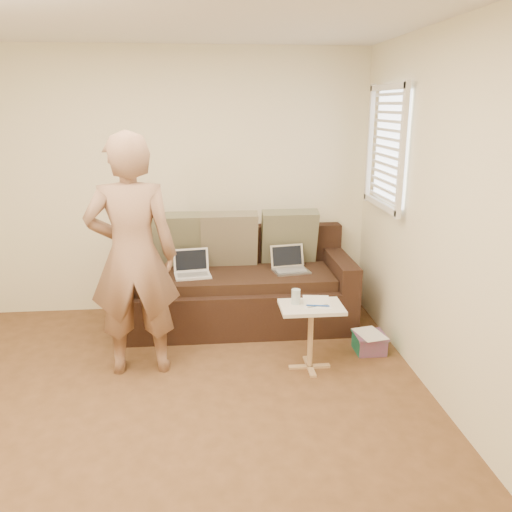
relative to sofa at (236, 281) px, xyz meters
name	(u,v)px	position (x,y,z in m)	size (l,w,h in m)	color
floor	(154,435)	(-0.64, -1.77, -0.42)	(4.50, 4.50, 0.00)	#50361D
wall_back	(167,184)	(-0.64, 0.48, 0.87)	(4.00, 4.00, 0.00)	#F0E7BB
wall_right	(472,233)	(1.36, -1.77, 0.87)	(4.50, 4.50, 0.00)	#F0E7BB
window_blinds	(387,147)	(1.31, -0.27, 1.28)	(0.12, 0.88, 1.08)	white
sofa	(236,281)	(0.00, 0.00, 0.00)	(2.20, 0.95, 0.85)	black
pillow_left	(173,240)	(-0.60, 0.22, 0.37)	(0.55, 0.14, 0.55)	#616248
pillow_mid	(229,239)	(-0.05, 0.20, 0.37)	(0.55, 0.14, 0.55)	#666149
pillow_right	(289,237)	(0.55, 0.24, 0.37)	(0.55, 0.14, 0.55)	#616248
laptop_silver	(291,272)	(0.53, -0.06, 0.10)	(0.33, 0.24, 0.22)	#B7BABC
laptop_white	(193,276)	(-0.41, -0.11, 0.10)	(0.33, 0.24, 0.24)	white
person	(133,256)	(-0.83, -0.87, 0.52)	(0.69, 0.47, 1.89)	#865E49
side_table	(310,337)	(0.54, -0.99, -0.15)	(0.49, 0.35, 0.54)	silver
drinking_glass	(296,297)	(0.42, -0.94, 0.18)	(0.07, 0.07, 0.12)	silver
scissors	(318,306)	(0.58, -1.02, 0.13)	(0.18, 0.10, 0.02)	silver
paper_on_table	(317,302)	(0.59, -0.92, 0.12)	(0.21, 0.30, 0.00)	white
striped_box	(369,342)	(1.11, -0.75, -0.34)	(0.26, 0.26, 0.17)	#C31D7D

